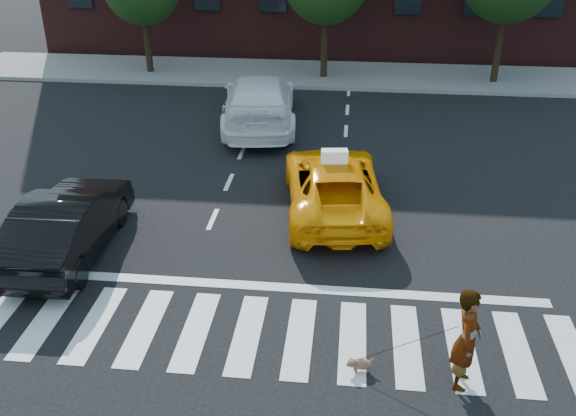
{
  "coord_description": "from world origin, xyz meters",
  "views": [
    {
      "loc": [
        1.78,
        -9.54,
        7.8
      ],
      "look_at": [
        0.45,
        3.13,
        1.1
      ],
      "focal_mm": 40.0,
      "sensor_mm": 36.0,
      "label": 1
    }
  ],
  "objects": [
    {
      "name": "woman",
      "position": [
        3.85,
        -0.91,
        0.95
      ],
      "size": [
        0.6,
        0.78,
        1.9
      ],
      "primitive_type": "imported",
      "rotation": [
        0.0,
        0.0,
        1.35
      ],
      "color": "#999999",
      "rests_on": "ground"
    },
    {
      "name": "crosswalk",
      "position": [
        0.0,
        0.0,
        0.01
      ],
      "size": [
        13.0,
        2.4,
        0.01
      ],
      "primitive_type": "cube",
      "color": "silver",
      "rests_on": "ground"
    },
    {
      "name": "taxi",
      "position": [
        1.4,
        5.27,
        0.71
      ],
      "size": [
        3.0,
        5.39,
        1.43
      ],
      "primitive_type": "imported",
      "rotation": [
        0.0,
        0.0,
        3.27
      ],
      "color": "#FF9B05",
      "rests_on": "ground"
    },
    {
      "name": "white_suv",
      "position": [
        -1.4,
        11.29,
        0.86
      ],
      "size": [
        3.12,
        6.17,
        1.72
      ],
      "primitive_type": "imported",
      "rotation": [
        0.0,
        0.0,
        3.27
      ],
      "color": "white",
      "rests_on": "ground"
    },
    {
      "name": "taxi_sign",
      "position": [
        1.4,
        5.07,
        1.59
      ],
      "size": [
        0.68,
        0.36,
        0.32
      ],
      "primitive_type": "cube",
      "rotation": [
        0.0,
        0.0,
        3.27
      ],
      "color": "white",
      "rests_on": "taxi"
    },
    {
      "name": "dog",
      "position": [
        2.12,
        -0.81,
        0.17
      ],
      "size": [
        0.5,
        0.3,
        0.29
      ],
      "rotation": [
        0.0,
        0.0,
        0.32
      ],
      "color": "#9A734E",
      "rests_on": "ground"
    },
    {
      "name": "sidewalk_far",
      "position": [
        0.0,
        17.5,
        0.07
      ],
      "size": [
        30.0,
        4.0,
        0.15
      ],
      "primitive_type": "cube",
      "color": "slate",
      "rests_on": "ground"
    },
    {
      "name": "ground",
      "position": [
        0.0,
        0.0,
        0.0
      ],
      "size": [
        120.0,
        120.0,
        0.0
      ],
      "primitive_type": "plane",
      "color": "black",
      "rests_on": "ground"
    },
    {
      "name": "stop_line",
      "position": [
        0.0,
        1.6,
        0.01
      ],
      "size": [
        12.0,
        0.3,
        0.01
      ],
      "primitive_type": "cube",
      "color": "silver",
      "rests_on": "ground"
    },
    {
      "name": "black_sedan",
      "position": [
        -4.49,
        2.55,
        0.76
      ],
      "size": [
        1.72,
        4.64,
        1.52
      ],
      "primitive_type": "imported",
      "rotation": [
        0.0,
        0.0,
        3.17
      ],
      "color": "black",
      "rests_on": "ground"
    }
  ]
}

